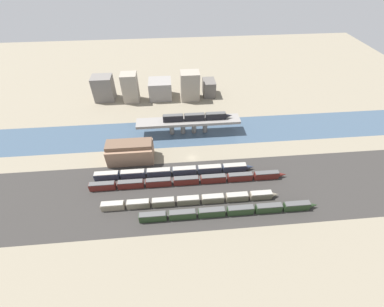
% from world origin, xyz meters
% --- Properties ---
extents(ground_plane, '(400.00, 400.00, 0.00)m').
position_xyz_m(ground_plane, '(0.00, 0.00, 0.00)').
color(ground_plane, gray).
extents(railbed_yard, '(280.00, 42.00, 0.01)m').
position_xyz_m(railbed_yard, '(0.00, -24.00, 0.00)').
color(railbed_yard, '#33302D').
rests_on(railbed_yard, ground).
extents(river_water, '(320.00, 26.79, 0.01)m').
position_xyz_m(river_water, '(0.00, 23.11, 0.00)').
color(river_water, '#3D5166').
rests_on(river_water, ground).
extents(bridge, '(61.02, 9.03, 9.05)m').
position_xyz_m(bridge, '(0.00, 23.11, 7.31)').
color(bridge, gray).
rests_on(bridge, ground).
extents(train_on_bridge, '(40.85, 2.84, 4.02)m').
position_xyz_m(train_on_bridge, '(4.88, 23.11, 11.02)').
color(train_on_bridge, black).
rests_on(train_on_bridge, bridge).
extents(train_yard_near, '(78.75, 2.75, 4.16)m').
position_xyz_m(train_yard_near, '(12.70, -37.48, 2.05)').
color(train_yard_near, '#23381E').
rests_on(train_yard_near, ground).
extents(train_yard_mid, '(80.67, 2.94, 3.75)m').
position_xyz_m(train_yard_mid, '(-3.11, -29.98, 1.84)').
color(train_yard_mid, gray).
rests_on(train_yard_mid, ground).
extents(train_yard_far, '(96.30, 2.70, 4.12)m').
position_xyz_m(train_yard_far, '(-3.19, -18.03, 2.03)').
color(train_yard_far, '#5B1E19').
rests_on(train_yard_far, ground).
extents(train_yard_outer, '(80.51, 3.05, 3.97)m').
position_xyz_m(train_yard_outer, '(-9.85, -11.24, 1.95)').
color(train_yard_outer, '#2D384C').
rests_on(train_yard_outer, ground).
extents(warehouse_building, '(24.00, 11.30, 11.62)m').
position_xyz_m(warehouse_building, '(-32.45, 1.72, 5.52)').
color(warehouse_building, '#937056').
rests_on(warehouse_building, ground).
extents(city_block_far_left, '(13.77, 11.48, 17.21)m').
position_xyz_m(city_block_far_left, '(-56.52, 68.63, 8.61)').
color(city_block_far_left, slate).
rests_on(city_block_far_left, ground).
extents(city_block_left, '(10.71, 9.87, 20.17)m').
position_xyz_m(city_block_left, '(-37.35, 64.88, 10.09)').
color(city_block_left, gray).
rests_on(city_block_left, ground).
extents(city_block_center, '(15.97, 14.81, 12.93)m').
position_xyz_m(city_block_center, '(-16.73, 67.80, 6.46)').
color(city_block_center, gray).
rests_on(city_block_center, ground).
extents(city_block_right, '(13.03, 10.40, 20.11)m').
position_xyz_m(city_block_right, '(4.35, 63.72, 10.06)').
color(city_block_right, gray).
rests_on(city_block_right, ground).
extents(city_block_far_right, '(8.55, 12.74, 11.13)m').
position_xyz_m(city_block_far_right, '(18.62, 68.54, 5.57)').
color(city_block_far_right, '#605B56').
rests_on(city_block_far_right, ground).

